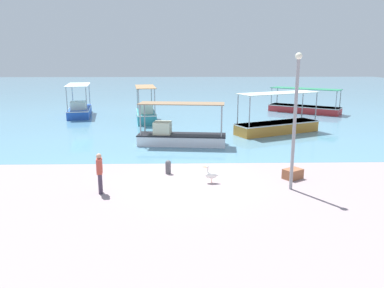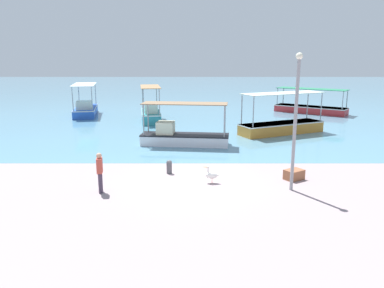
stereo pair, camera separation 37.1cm
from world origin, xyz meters
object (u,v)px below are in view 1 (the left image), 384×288
at_px(fishing_boat_near_right, 304,108).
at_px(fishing_boat_far_right, 80,109).
at_px(fisherman_standing, 100,172).
at_px(fishing_boat_center, 146,114).
at_px(pelican, 211,175).
at_px(mooring_bollard, 168,166).
at_px(cargo_crate, 293,174).
at_px(fishing_boat_outer, 277,125).
at_px(fishing_boat_near_left, 180,136).
at_px(lamp_post, 295,115).

relative_size(fishing_boat_near_right, fishing_boat_far_right, 1.14).
bearing_deg(fisherman_standing, fishing_boat_center, 89.41).
xyz_separation_m(pelican, fisherman_standing, (-4.65, -1.18, 0.53)).
xyz_separation_m(pelican, mooring_bollard, (-1.96, 1.42, -0.02)).
xyz_separation_m(pelican, cargo_crate, (3.82, 0.51, -0.15)).
height_order(fishing_boat_near_right, cargo_crate, fishing_boat_near_right).
relative_size(fishing_boat_center, fishing_boat_outer, 0.77).
relative_size(pelican, cargo_crate, 0.96).
relative_size(pelican, fisherman_standing, 0.48).
bearing_deg(fishing_boat_far_right, mooring_bollard, -63.66).
height_order(pelican, cargo_crate, pelican).
distance_m(fishing_boat_near_right, pelican, 24.25).
xyz_separation_m(fishing_boat_outer, pelican, (-5.72, -11.19, -0.21)).
relative_size(fishing_boat_near_left, lamp_post, 1.01).
distance_m(fishing_boat_near_right, fishing_boat_far_right, 22.24).
bearing_deg(mooring_bollard, fisherman_standing, -135.92).
bearing_deg(lamp_post, cargo_crate, 70.67).
bearing_deg(pelican, fishing_boat_center, 105.07).
distance_m(pelican, mooring_bollard, 2.42).
distance_m(pelican, lamp_post, 4.45).
xyz_separation_m(fishing_boat_far_right, mooring_bollard, (9.15, -18.49, -0.29)).
bearing_deg(pelican, cargo_crate, 7.64).
height_order(fishing_boat_far_right, fisherman_standing, fishing_boat_far_right).
xyz_separation_m(fishing_boat_far_right, pelican, (11.11, -19.91, -0.28)).
bearing_deg(fishing_boat_near_right, fishing_boat_near_left, -131.62).
relative_size(fishing_boat_center, fisherman_standing, 3.03).
bearing_deg(fishing_boat_near_left, fishing_boat_center, 108.31).
relative_size(fishing_boat_near_left, mooring_bollard, 8.52).
bearing_deg(fishing_boat_center, pelican, -74.93).
xyz_separation_m(fishing_boat_outer, mooring_bollard, (-7.67, -9.78, -0.23)).
bearing_deg(fishing_boat_far_right, fishing_boat_near_left, -52.14).
bearing_deg(cargo_crate, fishing_boat_outer, 79.95).
distance_m(fishing_boat_far_right, lamp_post, 25.44).
xyz_separation_m(fishing_boat_near_left, pelican, (1.46, -7.49, -0.22)).
bearing_deg(fishing_boat_outer, fishing_boat_near_right, 62.76).
bearing_deg(fishing_boat_outer, fisherman_standing, -129.93).
height_order(fishing_boat_far_right, mooring_bollard, fishing_boat_far_right).
distance_m(fishing_boat_center, pelican, 17.16).
bearing_deg(fishing_boat_far_right, lamp_post, -55.20).
distance_m(fishing_boat_outer, cargo_crate, 10.85).
bearing_deg(lamp_post, fishing_boat_outer, 78.84).
xyz_separation_m(lamp_post, cargo_crate, (0.49, 1.39, -2.96)).
bearing_deg(cargo_crate, pelican, -172.36).
relative_size(fishing_boat_far_right, cargo_crate, 7.13).
bearing_deg(fishing_boat_near_left, mooring_bollard, -94.74).
height_order(fishing_boat_outer, fishing_boat_far_right, fishing_boat_far_right).
bearing_deg(cargo_crate, lamp_post, -109.33).
xyz_separation_m(fishing_boat_near_right, fishing_boat_near_left, (-12.52, -14.09, 0.09)).
xyz_separation_m(fishing_boat_near_right, mooring_bollard, (-13.02, -20.16, -0.15)).
distance_m(fishing_boat_outer, fishing_boat_near_left, 8.07).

